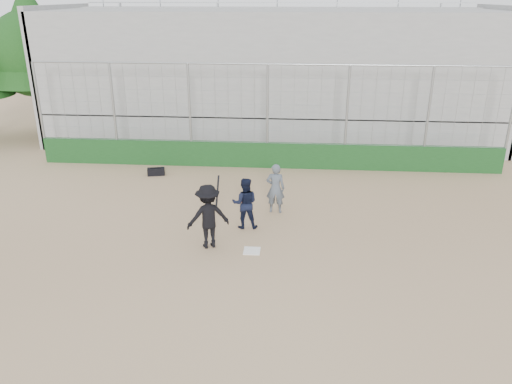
# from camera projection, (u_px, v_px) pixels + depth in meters

# --- Properties ---
(ground) EXTENTS (90.00, 90.00, 0.00)m
(ground) POSITION_uv_depth(u_px,v_px,m) (252.00, 251.00, 13.32)
(ground) COLOR #846647
(ground) RESTS_ON ground
(home_plate) EXTENTS (0.44, 0.44, 0.02)m
(home_plate) POSITION_uv_depth(u_px,v_px,m) (252.00, 251.00, 13.32)
(home_plate) COLOR white
(home_plate) RESTS_ON ground
(backstop) EXTENTS (18.10, 0.25, 4.04)m
(backstop) POSITION_uv_depth(u_px,v_px,m) (267.00, 144.00, 19.45)
(backstop) COLOR #123B16
(backstop) RESTS_ON ground
(bleachers) EXTENTS (20.25, 6.70, 6.98)m
(bleachers) POSITION_uv_depth(u_px,v_px,m) (274.00, 74.00, 23.31)
(bleachers) COLOR gray
(bleachers) RESTS_ON ground
(tree_left) EXTENTS (4.48, 4.48, 7.00)m
(tree_left) POSITION_uv_depth(u_px,v_px,m) (32.00, 41.00, 22.69)
(tree_left) COLOR #362513
(tree_left) RESTS_ON ground
(batter_at_plate) EXTENTS (1.31, 1.04, 1.93)m
(batter_at_plate) POSITION_uv_depth(u_px,v_px,m) (208.00, 216.00, 13.27)
(batter_at_plate) COLOR black
(batter_at_plate) RESTS_ON ground
(catcher_crouched) EXTENTS (0.79, 0.63, 1.06)m
(catcher_crouched) POSITION_uv_depth(u_px,v_px,m) (245.00, 211.00, 14.47)
(catcher_crouched) COLOR black
(catcher_crouched) RESTS_ON ground
(umpire) EXTENTS (0.60, 0.41, 1.43)m
(umpire) POSITION_uv_depth(u_px,v_px,m) (275.00, 191.00, 15.46)
(umpire) COLOR #49525C
(umpire) RESTS_ON ground
(equipment_bag) EXTENTS (0.69, 0.41, 0.31)m
(equipment_bag) POSITION_uv_depth(u_px,v_px,m) (156.00, 172.00, 18.87)
(equipment_bag) COLOR black
(equipment_bag) RESTS_ON ground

